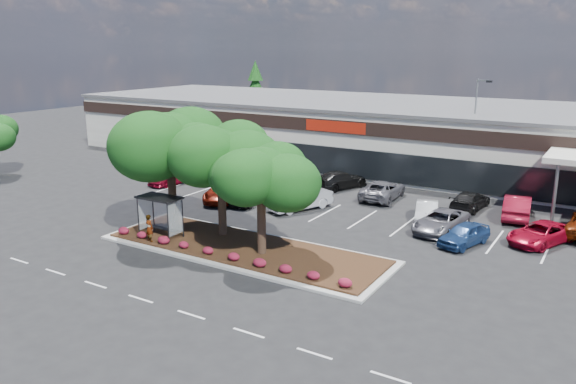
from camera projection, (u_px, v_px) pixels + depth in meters
The scene contains 26 objects.
ground at pixel (230, 281), 29.23m from camera, with size 160.00×160.00×0.00m, color black.
retail_store at pixel (434, 135), 56.42m from camera, with size 80.40×25.20×6.25m.
landscape_island at pixel (244, 249), 33.51m from camera, with size 18.00×6.00×0.26m.
lane_markings at pixel (322, 227), 37.91m from camera, with size 33.12×20.06×0.01m.
shrub_row at pixel (222, 253), 31.68m from camera, with size 17.00×0.80×0.50m, color maroon, non-canonical shape.
bus_shelter at pixel (161, 205), 34.86m from camera, with size 2.75×1.55×2.59m.
island_tree_west at pixel (171, 169), 35.92m from camera, with size 7.20×7.20×7.89m, color #0C350B, non-canonical shape.
island_tree_mid at pixel (221, 178), 34.80m from camera, with size 6.60×6.60×7.32m, color #0C350B, non-canonical shape.
island_tree_east at pixel (261, 199), 31.65m from camera, with size 5.80×5.80×6.50m, color #0C350B, non-canonical shape.
conifer_north_west at pixel (256, 95), 81.09m from camera, with size 4.40×4.40×10.00m, color #0C350B.
person_waiting at pixel (149, 228), 34.20m from camera, with size 0.62×0.41×1.70m, color #594C47.
light_pole at pixel (474, 139), 48.60m from camera, with size 1.40×0.82×9.21m.
car_0 at pixel (175, 175), 49.88m from camera, with size 2.06×5.07×1.47m, color maroon.
car_1 at pixel (224, 191), 44.32m from camera, with size 2.43×5.27×1.46m, color maroon.
car_2 at pixel (250, 194), 43.49m from camera, with size 1.78×4.42×1.51m, color black.
car_3 at pixel (300, 198), 41.84m from camera, with size 1.78×5.12×1.69m, color #A8AAB3.
car_4 at pixel (427, 212), 38.97m from camera, with size 1.45×4.17×1.37m, color silver.
car_5 at pixel (441, 221), 36.82m from camera, with size 2.34×5.08×1.41m, color #5A5961.
car_6 at pixel (464, 234), 34.34m from camera, with size 1.62×4.03×1.37m, color navy.
car_7 at pixel (541, 233), 34.55m from camera, with size 2.22×4.81×1.34m, color #9F0821.
car_9 at pixel (231, 167), 52.80m from camera, with size 1.67×4.78×1.57m, color maroon.
car_10 at pixel (299, 178), 48.92m from camera, with size 1.93×4.74×1.38m, color #B4BBC1.
car_11 at pixel (340, 180), 48.10m from camera, with size 2.11×5.20×1.51m, color black.
car_12 at pixel (383, 190), 44.75m from camera, with size 2.48×5.37×1.49m, color #59585F.
car_13 at pixel (470, 201), 41.89m from camera, with size 1.90×4.67×1.35m, color black.
car_14 at pixel (517, 207), 39.70m from camera, with size 1.77×5.08×1.67m, color maroon.
Camera 1 is at (16.69, -21.59, 11.84)m, focal length 35.00 mm.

